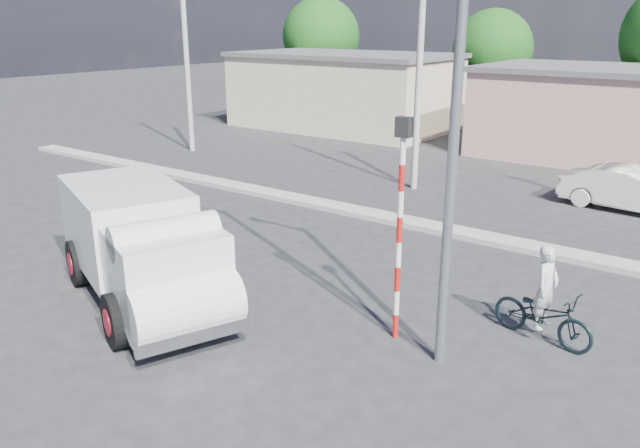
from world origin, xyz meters
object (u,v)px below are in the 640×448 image
Objects in this scene: cyclist at (545,302)px; streetlight at (448,87)px; truck at (143,246)px; car_cream at (629,190)px; traffic_pole at (400,212)px; bicycle at (543,315)px.

cyclist is 4.76m from streetlight.
cyclist is (7.51, 3.51, -0.54)m from truck.
truck is at bearing 158.64° from car_cream.
car_cream is 0.47× the size of streetlight.
streetlight is at bearing -179.09° from car_cream.
car_cream is 0.98× the size of traffic_pole.
bicycle is 0.47× the size of traffic_pole.
truck is 8.31m from cyclist.
truck is 1.49× the size of car_cream.
truck is at bearing 125.71° from cyclist.
streetlight reaches higher than traffic_pole.
traffic_pole is at bearing 134.47° from bicycle.
cyclist is at bearing 52.93° from streetlight.
streetlight is at bearing 153.56° from cyclist.
bicycle is 0.29m from cyclist.
traffic_pole is at bearing 162.27° from streetlight.
cyclist is 0.38× the size of traffic_pole.
streetlight is (-0.90, -12.44, 4.26)m from car_cream.
car_cream is at bearing 85.88° from streetlight.
cyclist is at bearing -172.11° from car_cream.
car_cream is (-0.53, 10.56, 0.16)m from bicycle.
bicycle is 10.57m from car_cream.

